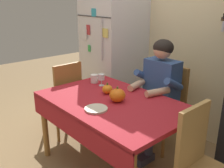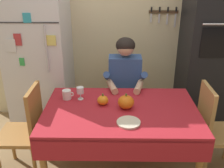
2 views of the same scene
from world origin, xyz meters
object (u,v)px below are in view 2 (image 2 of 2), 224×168
Objects in this scene: seated_person at (125,84)px; chair_right_side at (214,127)px; pumpkin_large at (103,100)px; chair_left_side at (27,128)px; wall_oven at (209,49)px; serving_tray at (129,122)px; coffee_mug at (67,95)px; wine_glass at (80,91)px; pumpkin_medium at (126,102)px; refrigerator at (41,61)px; dining_table at (121,118)px; chair_behind_person at (124,94)px.

chair_right_side is at bearing -31.36° from seated_person.
chair_left_side is at bearing -175.51° from pumpkin_large.
pumpkin_large is (0.73, 0.06, 0.27)m from chair_left_side.
wall_oven reaches higher than serving_tray.
chair_left_side is at bearing -155.35° from coffee_mug.
pumpkin_medium is at bearing -21.24° from wine_glass.
chair_right_side reaches higher than pumpkin_large.
seated_person is 1.34× the size of chair_left_side.
chair_left_side is 7.24× the size of wine_glass.
wall_oven reaches higher than coffee_mug.
seated_person is at bearing -15.54° from refrigerator.
dining_table is at bearing 105.22° from serving_tray.
chair_behind_person is at bearing 72.18° from pumpkin_large.
pumpkin_large is 0.76× the size of pumpkin_medium.
pumpkin_medium is at bearing 40.27° from dining_table.
dining_table is at bearing -42.91° from refrigerator.
refrigerator is 1.08m from chair_behind_person.
refrigerator reaches higher than pumpkin_large.
seated_person is at bearing 33.76° from coffee_mug.
dining_table is 0.92m from chair_right_side.
seated_person is 0.70m from coffee_mug.
coffee_mug is (0.38, 0.17, 0.27)m from chair_left_side.
chair_right_side is (0.90, 0.09, -0.14)m from dining_table.
seated_person is at bearing 66.14° from pumpkin_large.
dining_table is 0.61m from seated_person.
chair_left_side reaches higher than wine_glass.
seated_person is 1.34× the size of chair_right_side.
wine_glass is 0.47m from pumpkin_medium.
wine_glass reaches higher than pumpkin_large.
wall_oven is at bearing 24.24° from chair_left_side.
pumpkin_medium is (0.21, -0.06, 0.02)m from pumpkin_large.
pumpkin_medium is (0.05, 0.04, 0.15)m from dining_table.
refrigerator is 16.14× the size of coffee_mug.
coffee_mug is at bearing 143.22° from serving_tray.
chair_left_side reaches higher than coffee_mug.
wall_oven is 10.65× the size of serving_tray.
refrigerator is 1.94× the size of chair_right_side.
coffee_mug is (-0.52, 0.22, 0.13)m from dining_table.
pumpkin_large is at bearing -44.96° from refrigerator.
seated_person is at bearing 90.36° from serving_tray.
chair_left_side is (0.05, -0.84, -0.39)m from refrigerator.
chair_left_side is 8.30× the size of pumpkin_large.
wine_glass reaches higher than coffee_mug.
refrigerator is 2.01m from wall_oven.
refrigerator reaches higher than pumpkin_medium.
dining_table is 7.10× the size of serving_tray.
wall_oven is at bearing 33.98° from pumpkin_large.
serving_tray is (-0.84, -0.31, 0.24)m from chair_right_side.
seated_person is (-0.00, -0.19, 0.23)m from chair_behind_person.
chair_right_side and chair_left_side have the same top height.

